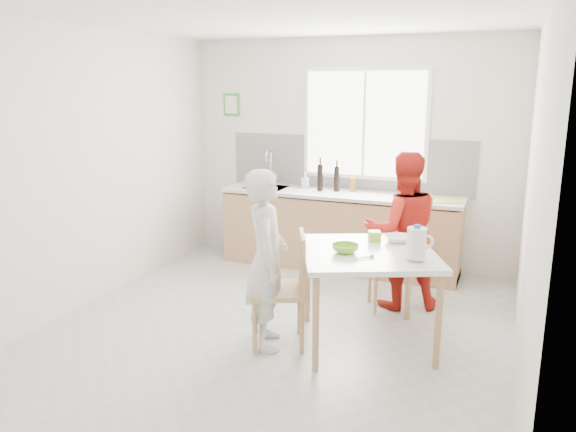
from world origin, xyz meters
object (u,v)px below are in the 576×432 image
object	(u,v)px
person_white	(267,260)
bowl_white	(398,239)
wine_bottle_a	(320,177)
dining_table	(368,260)
bowl_green	(345,248)
chair_left	(287,284)
wine_bottle_b	(337,179)
chair_far	(388,263)
person_red	(402,231)
milk_jug	(417,243)

from	to	relation	value
person_white	bowl_white	xyz separation A→B (m)	(0.94, 0.69, 0.10)
wine_bottle_a	dining_table	bearing A→B (deg)	-60.49
dining_table	bowl_green	size ratio (longest dim) A/B	6.48
chair_left	bowl_green	world-z (taller)	chair_left
wine_bottle_a	wine_bottle_b	bearing A→B (deg)	12.13
wine_bottle_a	chair_left	bearing A→B (deg)	-78.36
chair_far	wine_bottle_b	xyz separation A→B (m)	(-0.86, 1.03, 0.62)
wine_bottle_b	dining_table	bearing A→B (deg)	-65.61
person_white	person_red	size ratio (longest dim) A/B	0.98
chair_left	chair_far	world-z (taller)	chair_left
person_white	dining_table	bearing A→B (deg)	-90.00
person_white	bowl_white	distance (m)	1.17
dining_table	chair_left	size ratio (longest dim) A/B	1.45
person_white	milk_jug	size ratio (longest dim) A/B	5.65
milk_jug	person_red	bearing A→B (deg)	82.21
bowl_green	wine_bottle_a	world-z (taller)	wine_bottle_a
dining_table	bowl_white	size ratio (longest dim) A/B	6.23
wine_bottle_a	wine_bottle_b	world-z (taller)	wine_bottle_a
wine_bottle_a	person_white	bearing A→B (deg)	-82.45
person_white	person_red	xyz separation A→B (m)	(0.87, 1.27, 0.02)
dining_table	bowl_green	bearing A→B (deg)	-142.15
person_white	chair_far	bearing A→B (deg)	-55.70
chair_left	bowl_green	distance (m)	0.58
chair_far	person_red	size ratio (longest dim) A/B	0.52
person_white	chair_left	bearing A→B (deg)	-90.00
chair_far	person_white	bearing A→B (deg)	-145.70
person_red	wine_bottle_b	size ratio (longest dim) A/B	5.14
wine_bottle_a	person_red	bearing A→B (deg)	-38.92
chair_far	wine_bottle_a	size ratio (longest dim) A/B	2.53
person_red	milk_jug	world-z (taller)	person_red
bowl_white	milk_jug	distance (m)	0.54
person_white	bowl_green	distance (m)	0.65
person_white	wine_bottle_a	xyz separation A→B (m)	(-0.29, 2.21, 0.33)
person_white	wine_bottle_a	distance (m)	2.26
wine_bottle_b	wine_bottle_a	bearing A→B (deg)	-167.87
person_white	bowl_green	size ratio (longest dim) A/B	6.93
wine_bottle_b	person_white	bearing A→B (deg)	-87.43
chair_left	wine_bottle_a	xyz separation A→B (m)	(-0.44, 2.15, 0.54)
wine_bottle_b	bowl_green	bearing A→B (deg)	-70.93
person_white	person_red	distance (m)	1.54
chair_far	person_red	bearing A→B (deg)	0.06
chair_far	bowl_white	world-z (taller)	bowl_white
bowl_white	bowl_green	bearing A→B (deg)	-125.22
milk_jug	chair_left	bearing A→B (deg)	164.27
person_red	wine_bottle_b	distance (m)	1.42
person_white	wine_bottle_b	xyz separation A→B (m)	(-0.10, 2.26, 0.32)
chair_far	wine_bottle_a	world-z (taller)	wine_bottle_a
chair_far	person_red	world-z (taller)	person_red
person_white	person_red	world-z (taller)	person_red
chair_left	person_white	bearing A→B (deg)	-90.00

